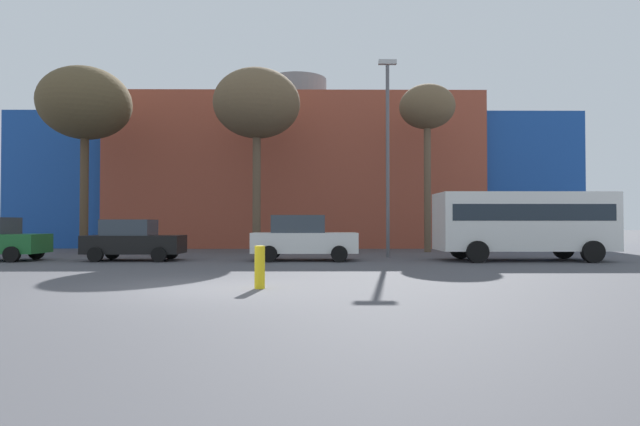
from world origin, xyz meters
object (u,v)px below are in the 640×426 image
Objects in this scene: bare_tree_1 at (427,110)px; street_lamp at (388,146)px; bare_tree_2 at (257,105)px; parked_car_2 at (303,238)px; white_bus at (523,220)px; parked_car_1 at (133,240)px; bare_tree_0 at (85,104)px; bollard_yellow_0 at (260,267)px.

street_lamp is at bearing -123.30° from bare_tree_1.
bare_tree_2 is at bearing -176.34° from bare_tree_1.
street_lamp is (-2.63, -4.01, -2.49)m from bare_tree_1.
white_bus is at bearing -0.86° from parked_car_2.
parked_car_2 is at bearing 0.00° from parked_car_1.
parked_car_2 is 5.86m from street_lamp.
parked_car_1 is at bearing 179.51° from white_bus.
street_lamp is at bearing 29.01° from parked_car_2.
white_bus is 21.45m from bare_tree_0.
parked_car_1 is 6.83m from parked_car_2.
white_bus is 0.78× the size of bare_tree_1.
white_bus reaches higher than parked_car_2.
bollard_yellow_0 is (-9.62, -8.86, -1.13)m from white_bus.
bare_tree_2 is 9.57× the size of bollard_yellow_0.
bare_tree_0 is at bearing -177.56° from bare_tree_2.
street_lamp reaches higher than parked_car_2.
street_lamp is (-5.13, 2.19, 3.31)m from white_bus.
bare_tree_0 is at bearing 129.74° from parked_car_1.
bare_tree_0 is (-19.94, 5.27, 5.86)m from white_bus.
street_lamp is (14.82, -3.08, -2.55)m from bare_tree_0.
bare_tree_2 reaches higher than parked_car_1.
parked_car_1 is at bearing 123.94° from bollard_yellow_0.
bare_tree_1 is at bearing 43.70° from parked_car_2.
bollard_yellow_0 is at bearing -83.21° from bare_tree_2.
bollard_yellow_0 is at bearing -137.35° from white_bus.
white_bus is at bearing -68.08° from bare_tree_1.
bare_tree_0 is at bearing -176.94° from bare_tree_1.
bare_tree_0 is (-11.10, 5.14, 6.57)m from parked_car_2.
parked_car_1 is 15.69m from white_bus.
bare_tree_2 is at bearing 51.82° from parked_car_1.
bare_tree_2 reaches higher than bare_tree_0.
street_lamp is (4.49, 11.06, 4.44)m from bollard_yellow_0.
bare_tree_0 is 1.07× the size of bare_tree_1.
parked_car_2 is (6.83, 0.00, 0.09)m from parked_car_1.
white_bus is (8.85, -0.13, 0.71)m from parked_car_2.
parked_car_2 is at bearing -24.84° from bare_tree_0.
parked_car_2 is 0.45× the size of bare_tree_2.
bare_tree_2 reaches higher than bare_tree_1.
white_bus is at bearing -0.49° from parked_car_1.
bare_tree_0 is 1.06× the size of street_lamp.
white_bus is at bearing -26.42° from bare_tree_2.
white_bus is 0.73× the size of bare_tree_0.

